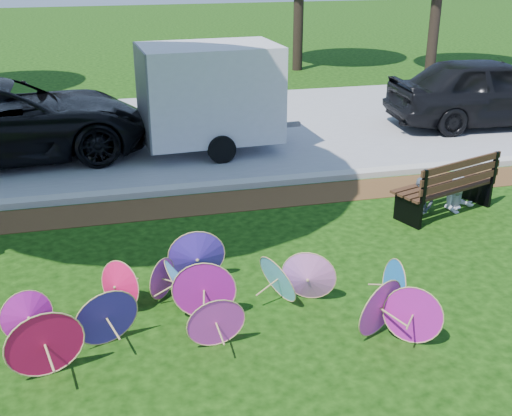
# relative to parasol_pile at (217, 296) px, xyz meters

# --- Properties ---
(ground) EXTENTS (90.00, 90.00, 0.00)m
(ground) POSITION_rel_parasol_pile_xyz_m (0.32, -0.65, -0.37)
(ground) COLOR black
(ground) RESTS_ON ground
(mulch_strip) EXTENTS (90.00, 1.00, 0.01)m
(mulch_strip) POSITION_rel_parasol_pile_xyz_m (0.32, 3.85, -0.36)
(mulch_strip) COLOR #472D16
(mulch_strip) RESTS_ON ground
(curb) EXTENTS (90.00, 0.30, 0.12)m
(curb) POSITION_rel_parasol_pile_xyz_m (0.32, 4.55, -0.31)
(curb) COLOR #B7B5AD
(curb) RESTS_ON ground
(street) EXTENTS (90.00, 8.00, 0.01)m
(street) POSITION_rel_parasol_pile_xyz_m (0.32, 8.70, -0.36)
(street) COLOR gray
(street) RESTS_ON ground
(parasol_pile) EXTENTS (5.02, 2.39, 0.86)m
(parasol_pile) POSITION_rel_parasol_pile_xyz_m (0.00, 0.00, 0.00)
(parasol_pile) COLOR #4427AC
(parasol_pile) RESTS_ON ground
(black_van) EXTENTS (6.36, 3.39, 1.70)m
(black_van) POSITION_rel_parasol_pile_xyz_m (-3.15, 7.46, 0.48)
(black_van) COLOR black
(black_van) RESTS_ON ground
(dark_pickup) EXTENTS (5.21, 2.37, 1.73)m
(dark_pickup) POSITION_rel_parasol_pile_xyz_m (8.42, 7.48, 0.50)
(dark_pickup) COLOR black
(dark_pickup) RESTS_ON ground
(cargo_trailer) EXTENTS (3.01, 2.00, 2.64)m
(cargo_trailer) POSITION_rel_parasol_pile_xyz_m (1.20, 7.01, 0.95)
(cargo_trailer) COLOR silver
(cargo_trailer) RESTS_ON ground
(park_bench) EXTENTS (2.08, 1.34, 1.01)m
(park_bench) POSITION_rel_parasol_pile_xyz_m (4.43, 2.52, 0.14)
(park_bench) COLOR black
(park_bench) RESTS_ON ground
(person_left) EXTENTS (0.46, 0.31, 1.22)m
(person_left) POSITION_rel_parasol_pile_xyz_m (4.08, 2.57, 0.24)
(person_left) COLOR #353D48
(person_left) RESTS_ON ground
(person_right) EXTENTS (0.62, 0.50, 1.20)m
(person_right) POSITION_rel_parasol_pile_xyz_m (4.78, 2.57, 0.23)
(person_right) COLOR silver
(person_right) RESTS_ON ground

